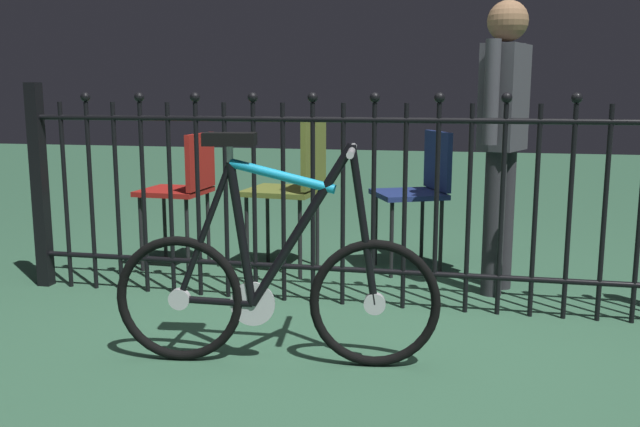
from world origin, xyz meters
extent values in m
plane|color=#366348|center=(0.00, 0.00, 0.00)|extent=(20.00, 20.00, 0.00)
cylinder|color=black|center=(-1.78, 0.64, 0.51)|extent=(0.02, 0.02, 1.02)
sphere|color=black|center=(-1.78, 0.64, 1.05)|extent=(0.05, 0.05, 0.05)
cylinder|color=black|center=(-1.62, 0.64, 0.51)|extent=(0.02, 0.02, 1.02)
cylinder|color=black|center=(-1.47, 0.64, 0.51)|extent=(0.02, 0.02, 1.02)
sphere|color=black|center=(-1.47, 0.64, 1.05)|extent=(0.05, 0.05, 0.05)
cylinder|color=black|center=(-1.31, 0.64, 0.51)|extent=(0.02, 0.02, 1.02)
cylinder|color=black|center=(-1.16, 0.64, 0.51)|extent=(0.02, 0.02, 1.02)
sphere|color=black|center=(-1.16, 0.64, 1.05)|extent=(0.05, 0.05, 0.05)
cylinder|color=black|center=(-1.00, 0.64, 0.51)|extent=(0.02, 0.02, 1.02)
cylinder|color=black|center=(-0.85, 0.64, 0.51)|extent=(0.02, 0.02, 1.02)
sphere|color=black|center=(-0.85, 0.64, 1.05)|extent=(0.05, 0.05, 0.05)
cylinder|color=black|center=(-0.70, 0.64, 0.51)|extent=(0.02, 0.02, 1.02)
cylinder|color=black|center=(-0.54, 0.64, 0.51)|extent=(0.02, 0.02, 1.02)
sphere|color=black|center=(-0.54, 0.64, 1.05)|extent=(0.05, 0.05, 0.05)
cylinder|color=black|center=(-0.39, 0.64, 0.51)|extent=(0.02, 0.02, 1.02)
cylinder|color=black|center=(-0.23, 0.64, 0.51)|extent=(0.02, 0.02, 1.02)
sphere|color=black|center=(-0.23, 0.64, 1.05)|extent=(0.05, 0.05, 0.05)
cylinder|color=black|center=(-0.08, 0.64, 0.51)|extent=(0.02, 0.02, 1.02)
cylinder|color=black|center=(0.08, 0.64, 0.51)|extent=(0.02, 0.02, 1.02)
sphere|color=black|center=(0.08, 0.64, 1.05)|extent=(0.05, 0.05, 0.05)
cylinder|color=black|center=(0.23, 0.64, 0.51)|extent=(0.02, 0.02, 1.02)
cylinder|color=black|center=(0.39, 0.64, 0.51)|extent=(0.02, 0.02, 1.02)
sphere|color=black|center=(0.39, 0.64, 1.05)|extent=(0.05, 0.05, 0.05)
cylinder|color=black|center=(0.54, 0.64, 0.51)|extent=(0.02, 0.02, 1.02)
cylinder|color=black|center=(0.69, 0.64, 0.51)|extent=(0.02, 0.02, 1.02)
sphere|color=black|center=(0.69, 0.64, 1.05)|extent=(0.05, 0.05, 0.05)
cylinder|color=black|center=(0.85, 0.64, 0.51)|extent=(0.02, 0.02, 1.02)
cylinder|color=black|center=(1.00, 0.64, 0.51)|extent=(0.02, 0.02, 1.02)
sphere|color=black|center=(1.00, 0.64, 1.05)|extent=(0.05, 0.05, 0.05)
cylinder|color=black|center=(1.16, 0.64, 0.51)|extent=(0.02, 0.02, 1.02)
cylinder|color=black|center=(1.31, 0.64, 0.51)|extent=(0.02, 0.02, 1.02)
cylinder|color=black|center=(0.00, 0.64, 0.18)|extent=(3.55, 0.03, 0.03)
cylinder|color=black|center=(0.00, 0.64, 0.94)|extent=(3.55, 0.03, 0.03)
cube|color=black|center=(-1.78, 0.64, 0.56)|extent=(0.07, 0.07, 1.12)
torus|color=black|center=(-0.58, -0.23, 0.26)|extent=(0.52, 0.11, 0.52)
cylinder|color=silver|center=(-0.58, -0.23, 0.26)|extent=(0.09, 0.04, 0.09)
torus|color=black|center=(0.19, -0.13, 0.26)|extent=(0.52, 0.11, 0.52)
cylinder|color=silver|center=(0.19, -0.13, 0.26)|extent=(0.09, 0.04, 0.09)
cylinder|color=black|center=(-0.10, -0.17, 0.56)|extent=(0.42, 0.09, 0.65)
cylinder|color=#19A5D8|center=(-0.17, -0.18, 0.76)|extent=(0.42, 0.09, 0.13)
cylinder|color=black|center=(-0.33, -0.20, 0.53)|extent=(0.12, 0.05, 0.57)
cylinder|color=black|center=(-0.44, -0.21, 0.25)|extent=(0.30, 0.07, 0.04)
cylinder|color=black|center=(-0.47, -0.22, 0.53)|extent=(0.24, 0.06, 0.56)
cylinder|color=black|center=(0.14, -0.14, 0.57)|extent=(0.13, 0.05, 0.62)
cylinder|color=silver|center=(0.10, -0.14, 0.87)|extent=(0.03, 0.03, 0.02)
cylinder|color=silver|center=(0.10, -0.14, 0.86)|extent=(0.08, 0.40, 0.03)
cylinder|color=silver|center=(-0.37, -0.20, 0.84)|extent=(0.03, 0.03, 0.07)
cube|color=black|center=(-0.37, -0.20, 0.90)|extent=(0.21, 0.12, 0.05)
cylinder|color=silver|center=(-0.29, -0.19, 0.24)|extent=(0.18, 0.04, 0.18)
cylinder|color=black|center=(-1.39, 1.04, 0.23)|extent=(0.02, 0.02, 0.46)
cylinder|color=black|center=(-1.37, 1.35, 0.23)|extent=(0.02, 0.02, 0.46)
cylinder|color=black|center=(-1.08, 1.03, 0.23)|extent=(0.02, 0.02, 0.46)
cylinder|color=black|center=(-1.07, 1.33, 0.23)|extent=(0.02, 0.02, 0.46)
cube|color=#A51E19|center=(-1.23, 1.19, 0.47)|extent=(0.40, 0.40, 0.03)
cube|color=#A51E19|center=(-1.05, 1.18, 0.66)|extent=(0.05, 0.36, 0.33)
cylinder|color=black|center=(0.11, 1.21, 0.23)|extent=(0.02, 0.02, 0.45)
cylinder|color=black|center=(-0.02, 1.48, 0.23)|extent=(0.02, 0.02, 0.45)
cylinder|color=black|center=(0.39, 1.34, 0.23)|extent=(0.02, 0.02, 0.45)
cylinder|color=black|center=(0.26, 1.61, 0.23)|extent=(0.02, 0.02, 0.45)
cube|color=navy|center=(0.18, 1.41, 0.47)|extent=(0.51, 0.51, 0.03)
cube|color=navy|center=(0.35, 1.49, 0.67)|extent=(0.18, 0.34, 0.35)
cylinder|color=black|center=(-0.73, 1.09, 0.24)|extent=(0.02, 0.02, 0.47)
cylinder|color=black|center=(-0.70, 1.42, 0.24)|extent=(0.02, 0.02, 0.47)
cylinder|color=black|center=(-0.40, 1.06, 0.24)|extent=(0.02, 0.02, 0.47)
cylinder|color=black|center=(-0.37, 1.39, 0.24)|extent=(0.02, 0.02, 0.47)
cube|color=olive|center=(-0.55, 1.24, 0.49)|extent=(0.45, 0.45, 0.03)
cube|color=olive|center=(-0.36, 1.22, 0.71)|extent=(0.07, 0.39, 0.39)
cylinder|color=#2D2D33|center=(0.67, 0.98, 0.39)|extent=(0.11, 0.11, 0.77)
cylinder|color=#2D2D33|center=(0.73, 1.13, 0.39)|extent=(0.11, 0.11, 0.77)
cube|color=#3F3F47|center=(0.70, 1.05, 1.04)|extent=(0.28, 0.34, 0.55)
cylinder|color=#3F3F47|center=(0.63, 0.87, 1.07)|extent=(0.08, 0.08, 0.52)
cylinder|color=#3F3F47|center=(0.77, 1.24, 1.07)|extent=(0.08, 0.08, 0.52)
sphere|color=#8C6647|center=(0.70, 1.05, 1.43)|extent=(0.21, 0.21, 0.21)
camera|label=1|loc=(0.53, -2.73, 1.08)|focal=38.89mm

